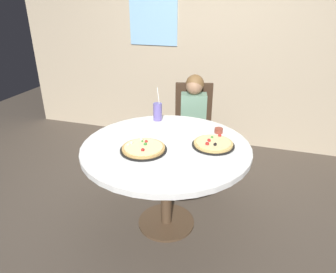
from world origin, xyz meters
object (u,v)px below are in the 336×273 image
(chair_wooden, at_px, (193,123))
(pizza_cheese, at_px, (213,144))
(soda_cup, at_px, (158,112))
(sauce_bowl, at_px, (219,131))
(diner_child, at_px, (193,134))
(dining_table, at_px, (166,155))
(pizza_veggie, at_px, (143,148))

(chair_wooden, xyz_separation_m, pizza_cheese, (0.37, -0.94, 0.24))
(soda_cup, distance_m, sauce_bowl, 0.60)
(diner_child, relative_size, pizza_cheese, 3.36)
(sauce_bowl, bearing_deg, chair_wooden, 118.37)
(dining_table, xyz_separation_m, pizza_cheese, (0.35, 0.09, 0.11))
(dining_table, relative_size, pizza_veggie, 3.74)
(dining_table, xyz_separation_m, chair_wooden, (-0.02, 1.03, -0.13))
(sauce_bowl, bearing_deg, pizza_cheese, -90.15)
(dining_table, distance_m, pizza_veggie, 0.22)
(pizza_veggie, bearing_deg, pizza_cheese, 25.63)
(chair_wooden, distance_m, soda_cup, 0.67)
(chair_wooden, height_order, soda_cup, soda_cup)
(pizza_veggie, distance_m, sauce_bowl, 0.68)
(soda_cup, height_order, sauce_bowl, soda_cup)
(dining_table, relative_size, soda_cup, 4.21)
(pizza_cheese, bearing_deg, diner_child, 113.25)
(pizza_veggie, height_order, sauce_bowl, pizza_veggie)
(pizza_veggie, relative_size, sauce_bowl, 4.94)
(dining_table, distance_m, chair_wooden, 1.04)
(chair_wooden, bearing_deg, sauce_bowl, -61.63)
(pizza_cheese, bearing_deg, chair_wooden, 111.31)
(pizza_cheese, height_order, soda_cup, soda_cup)
(diner_child, relative_size, soda_cup, 3.52)
(pizza_cheese, height_order, sauce_bowl, pizza_cheese)
(diner_child, bearing_deg, dining_table, -91.18)
(chair_wooden, height_order, pizza_cheese, chair_wooden)
(pizza_cheese, distance_m, soda_cup, 0.70)
(dining_table, bearing_deg, pizza_cheese, 15.11)
(diner_child, distance_m, pizza_veggie, 1.04)
(chair_wooden, xyz_separation_m, pizza_veggie, (-0.11, -1.17, 0.24))
(dining_table, xyz_separation_m, soda_cup, (-0.23, 0.47, 0.17))
(chair_wooden, bearing_deg, dining_table, -88.82)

